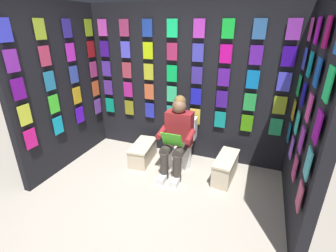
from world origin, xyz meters
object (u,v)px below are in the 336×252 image
at_px(comic_longbox_near, 143,152).
at_px(comic_longbox_far, 225,168).
at_px(person_reading, 177,136).
at_px(toilet, 181,146).

distance_m(comic_longbox_near, comic_longbox_far, 1.37).
relative_size(person_reading, comic_longbox_far, 1.74).
bearing_deg(comic_longbox_near, toilet, -173.05).
relative_size(toilet, person_reading, 0.65).
distance_m(person_reading, comic_longbox_far, 0.86).
relative_size(toilet, comic_longbox_near, 1.14).
bearing_deg(toilet, comic_longbox_far, 167.52).
height_order(toilet, person_reading, person_reading).
relative_size(comic_longbox_near, comic_longbox_far, 0.99).
bearing_deg(toilet, person_reading, 89.94).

